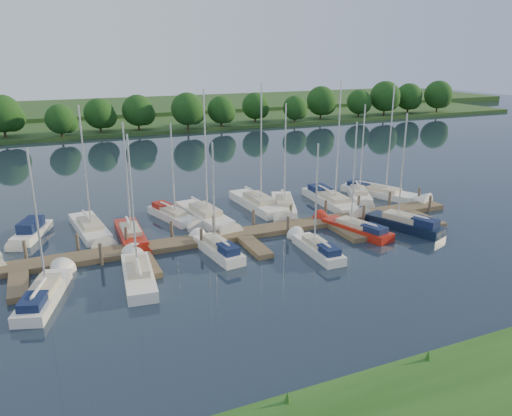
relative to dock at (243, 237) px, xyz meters
name	(u,v)px	position (x,y,z in m)	size (l,w,h in m)	color
ground	(286,276)	(0.00, -7.31, -0.20)	(260.00, 260.00, 0.00)	#192532
dock	(243,237)	(0.00, 0.00, 0.00)	(40.00, 6.00, 0.40)	brown
mooring_pilings	(238,228)	(0.00, 1.13, 0.40)	(38.24, 2.84, 2.00)	#473D33
far_shore	(113,124)	(0.00, 67.69, 0.10)	(180.00, 30.00, 0.60)	#21471B
distant_hill	(97,109)	(0.00, 92.69, 0.50)	(220.00, 40.00, 1.40)	#375525
treeline	(135,112)	(2.01, 54.42, 3.69)	(145.53, 9.30, 8.08)	#38281C
motorboat	(31,233)	(-15.21, 7.07, 0.16)	(3.28, 5.50, 1.77)	white
sailboat_n_2	(91,230)	(-10.76, 6.18, 0.07)	(2.77, 8.46, 10.61)	white
sailboat_n_3	(131,236)	(-8.04, 3.48, 0.07)	(1.94, 7.46, 9.53)	#A31B0F
sailboat_n_4	(173,216)	(-3.83, 6.87, 0.11)	(3.21, 6.82, 8.74)	white
sailboat_n_5	(206,218)	(-1.29, 5.38, 0.08)	(3.14, 9.19, 11.68)	white
sailboat_n_6	(260,206)	(4.38, 6.70, 0.08)	(2.74, 9.42, 11.97)	white
sailboat_n_7	(284,207)	(6.37, 5.63, 0.07)	(4.24, 7.85, 10.08)	white
sailboat_n_8	(333,202)	(11.27, 4.95, 0.12)	(2.61, 9.55, 11.99)	white
sailboat_n_9	(359,195)	(14.92, 5.93, 0.07)	(4.46, 7.34, 9.63)	white
sailboat_n_10	(382,193)	(17.46, 5.55, 0.11)	(5.40, 8.85, 11.41)	white
sailboat_s_0	(45,294)	(-14.52, -4.37, 0.12)	(3.58, 7.35, 9.40)	white
sailboat_s_1	(138,276)	(-8.93, -3.91, 0.08)	(2.46, 7.63, 9.80)	white
sailboat_s_2	(217,250)	(-2.83, -1.97, 0.14)	(2.20, 6.54, 8.54)	white
sailboat_s_3	(317,249)	(3.88, -4.67, 0.12)	(1.67, 6.43, 8.34)	white
sailboat_s_4	(354,229)	(8.84, -2.16, 0.11)	(3.40, 7.27, 9.24)	#A31B0F
sailboat_s_5	(402,225)	(13.02, -2.97, 0.14)	(3.94, 7.55, 9.91)	black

